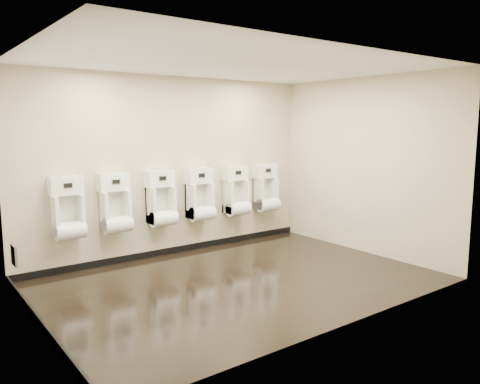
% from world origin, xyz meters
% --- Properties ---
extents(ground, '(5.00, 3.50, 0.00)m').
position_xyz_m(ground, '(0.00, 0.00, 0.00)').
color(ground, black).
rests_on(ground, ground).
extents(ceiling, '(5.00, 3.50, 0.00)m').
position_xyz_m(ceiling, '(0.00, 0.00, 2.80)').
color(ceiling, white).
extents(back_wall, '(5.00, 0.02, 2.80)m').
position_xyz_m(back_wall, '(0.00, 1.75, 1.40)').
color(back_wall, '#C3B691').
rests_on(back_wall, ground).
extents(front_wall, '(5.00, 0.02, 2.80)m').
position_xyz_m(front_wall, '(0.00, -1.75, 1.40)').
color(front_wall, '#C3B691').
rests_on(front_wall, ground).
extents(left_wall, '(0.02, 3.50, 2.80)m').
position_xyz_m(left_wall, '(-2.50, 0.00, 1.40)').
color(left_wall, '#C3B691').
rests_on(left_wall, ground).
extents(right_wall, '(0.02, 3.50, 2.80)m').
position_xyz_m(right_wall, '(2.50, 0.00, 1.40)').
color(right_wall, '#C3B691').
rests_on(right_wall, ground).
extents(tile_overlay_left, '(0.01, 3.50, 2.80)m').
position_xyz_m(tile_overlay_left, '(-2.50, 0.00, 1.40)').
color(tile_overlay_left, white).
rests_on(tile_overlay_left, ground).
extents(skirting_back, '(5.00, 0.02, 0.10)m').
position_xyz_m(skirting_back, '(0.00, 1.74, 0.05)').
color(skirting_back, black).
rests_on(skirting_back, ground).
extents(skirting_left, '(0.02, 3.50, 0.10)m').
position_xyz_m(skirting_left, '(-2.49, 0.00, 0.05)').
color(skirting_left, black).
rests_on(skirting_left, ground).
extents(access_panel, '(0.04, 0.25, 0.25)m').
position_xyz_m(access_panel, '(-2.48, 1.20, 0.50)').
color(access_panel, '#9E9EA3').
rests_on(access_panel, left_wall).
extents(urinal_0, '(0.45, 0.34, 0.83)m').
position_xyz_m(urinal_0, '(-1.71, 1.60, 0.87)').
color(urinal_0, white).
rests_on(urinal_0, back_wall).
extents(urinal_1, '(0.45, 0.34, 0.83)m').
position_xyz_m(urinal_1, '(-1.04, 1.60, 0.87)').
color(urinal_1, white).
rests_on(urinal_1, back_wall).
extents(urinal_2, '(0.45, 0.34, 0.83)m').
position_xyz_m(urinal_2, '(-0.31, 1.60, 0.87)').
color(urinal_2, white).
rests_on(urinal_2, back_wall).
extents(urinal_3, '(0.45, 0.34, 0.83)m').
position_xyz_m(urinal_3, '(0.39, 1.60, 0.87)').
color(urinal_3, white).
rests_on(urinal_3, back_wall).
extents(urinal_4, '(0.45, 0.34, 0.83)m').
position_xyz_m(urinal_4, '(1.12, 1.60, 0.87)').
color(urinal_4, white).
rests_on(urinal_4, back_wall).
extents(urinal_5, '(0.45, 0.34, 0.83)m').
position_xyz_m(urinal_5, '(1.78, 1.60, 0.87)').
color(urinal_5, white).
rests_on(urinal_5, back_wall).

